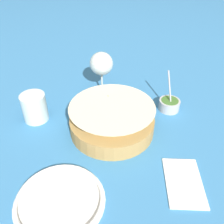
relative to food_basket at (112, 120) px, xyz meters
name	(u,v)px	position (x,y,z in m)	size (l,w,h in m)	color
ground_plane	(103,135)	(-0.02, 0.03, -0.04)	(4.00, 4.00, 0.00)	teal
food_basket	(112,120)	(0.00, 0.00, 0.00)	(0.25, 0.25, 0.09)	#B2894C
sauce_cup	(169,104)	(0.06, -0.21, -0.02)	(0.08, 0.07, 0.13)	#B7B7BC
wine_glass	(101,65)	(0.22, -0.01, 0.07)	(0.08, 0.08, 0.16)	silver
beer_mug	(35,108)	(0.11, 0.22, 0.00)	(0.11, 0.08, 0.09)	silver
side_plate	(60,200)	(-0.21, 0.17, -0.03)	(0.21, 0.21, 0.01)	white
napkin	(184,182)	(-0.23, -0.13, -0.04)	(0.16, 0.12, 0.01)	white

